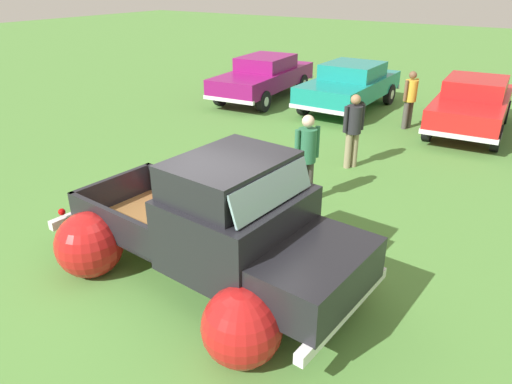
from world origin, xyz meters
name	(u,v)px	position (x,y,z in m)	size (l,w,h in m)	color
ground_plane	(204,274)	(0.00, 0.00, 0.00)	(80.00, 80.00, 0.00)	#548C3D
vintage_pickup_truck	(223,237)	(0.39, -0.03, 0.76)	(4.74, 3.00, 1.96)	black
show_car_0	(264,76)	(-5.06, 9.36, 0.78)	(2.20, 4.82, 1.43)	black
show_car_1	(350,85)	(-2.04, 9.71, 0.78)	(1.97, 4.30, 1.43)	black
show_car_2	(472,103)	(1.65, 9.37, 0.78)	(2.10, 4.42, 1.43)	black
spectator_0	(307,154)	(0.06, 2.91, 0.97)	(0.46, 0.51, 1.70)	#4C4742
spectator_1	(353,127)	(0.05, 5.06, 0.93)	(0.47, 0.50, 1.64)	gray
spectator_2	(410,97)	(0.16, 8.68, 0.90)	(0.44, 0.53, 1.58)	#4C4742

